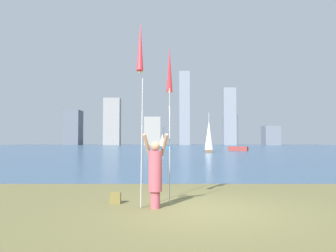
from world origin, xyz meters
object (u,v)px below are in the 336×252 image
Objects in this scene: kite_flag_right at (169,74)px; sailboat_0 at (238,148)px; sailboat_3 at (209,137)px; bag at (115,198)px; kite_flag_left at (140,52)px; sailboat_1 at (162,142)px; person at (155,171)px.

kite_flag_right is 0.70× the size of sailboat_0.
bag is at bearing -101.19° from sailboat_3.
sailboat_1 is at bearing 90.37° from kite_flag_left.
bag is 0.05× the size of sailboat_3.
sailboat_3 is (6.35, 36.58, -1.65)m from kite_flag_left.
sailboat_3 reaches higher than person.
kite_flag_left reaches higher than bag.
sailboat_0 is (11.53, 43.15, -0.46)m from person.
person is at bearing -118.81° from kite_flag_right.
person is 1.42m from bag.
sailboat_0 reaches higher than sailboat_3.
kite_flag_right is at bearing 53.42° from kite_flag_left.
person is at bearing -99.39° from sailboat_3.
sailboat_0 is at bearing 75.27° from kite_flag_right.
kite_flag_right is (0.70, 0.94, -0.34)m from kite_flag_left.
person is at bearing 41.25° from kite_flag_left.
kite_flag_left is 3.78m from bag.
sailboat_3 reaches higher than kite_flag_left.
kite_flag_left is at bearing -89.63° from sailboat_1.
sailboat_1 reaches higher than kite_flag_right.
kite_flag_left reaches higher than kite_flag_right.
bag is (-1.41, -0.06, -3.27)m from kite_flag_right.
kite_flag_left is 0.76× the size of sailboat_0.
person is 0.33× the size of sailboat_3.
bag is 0.05× the size of sailboat_0.
sailboat_3 is (-5.53, -6.88, 1.67)m from sailboat_0.
bag is at bearing -106.47° from sailboat_0.
kite_flag_right is 0.97× the size of sailboat_1.
kite_flag_right is (0.35, 0.64, 2.52)m from person.
kite_flag_right is 52.14m from sailboat_1.
bag is at bearing 157.52° from person.
sailboat_1 is at bearing 91.15° from kite_flag_right.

